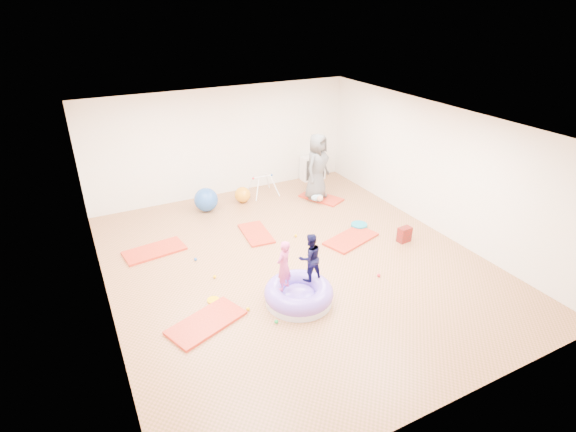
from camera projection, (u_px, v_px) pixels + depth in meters
name	position (u px, v px, depth m)	size (l,w,h in m)	color
room	(295.00, 198.00, 8.39)	(7.01, 8.01, 2.81)	#AD694D
gym_mat_front_left	(206.00, 323.00, 7.30)	(1.25, 0.63, 0.05)	red
gym_mat_mid_left	(154.00, 251.00, 9.36)	(1.23, 0.61, 0.05)	red
gym_mat_center_back	(256.00, 233.00, 10.05)	(1.09, 0.54, 0.05)	red
gym_mat_right	(351.00, 239.00, 9.82)	(1.23, 0.61, 0.05)	red
gym_mat_rear_right	(321.00, 198.00, 11.82)	(1.10, 0.55, 0.05)	red
inflatable_cushion	(299.00, 294.00, 7.79)	(1.21, 1.21, 0.38)	silver
child_pink	(284.00, 263.00, 7.47)	(0.34, 0.22, 0.92)	#CA4484
child_navy	(310.00, 255.00, 7.72)	(0.44, 0.34, 0.90)	black
adult_caregiver	(317.00, 167.00, 11.41)	(0.84, 0.54, 1.71)	#505050
infant	(318.00, 197.00, 11.54)	(0.34, 0.34, 0.20)	#95BED5
ball_pit_balls	(266.00, 271.00, 8.67)	(3.00, 2.77, 0.07)	#2251A2
exercise_ball_blue	(206.00, 200.00, 11.05)	(0.59, 0.59, 0.59)	#2251A2
exercise_ball_orange	(243.00, 195.00, 11.54)	(0.41, 0.41, 0.41)	orange
infant_play_gym	(263.00, 183.00, 11.87)	(0.71, 0.68, 0.55)	white
cube_shelf	(313.00, 168.00, 12.95)	(0.69, 0.34, 0.69)	white
balance_disc	(359.00, 226.00, 10.35)	(0.37, 0.37, 0.08)	#107E96
backpack	(404.00, 234.00, 9.70)	(0.29, 0.18, 0.33)	#A40B05
yellow_toy	(213.00, 300.00, 7.86)	(0.21, 0.21, 0.03)	#EAB601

